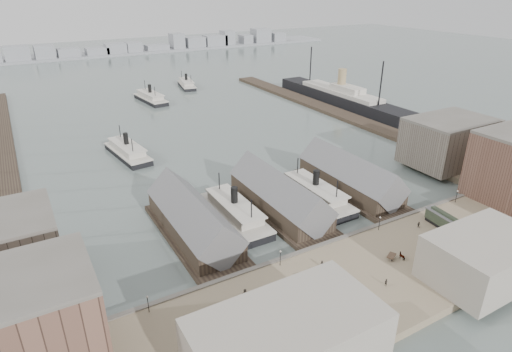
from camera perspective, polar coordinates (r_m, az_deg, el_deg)
ground at (r=111.29m, az=7.80°, el=-8.40°), size 900.00×900.00×0.00m
quay at (r=98.76m, az=15.00°, el=-13.19°), size 180.00×30.00×2.00m
seawall at (r=107.32m, az=9.52°, el=-9.15°), size 180.00×1.20×2.30m
west_wharf at (r=182.89m, az=-30.89°, el=2.01°), size 10.00×220.00×1.60m
east_wharf at (r=220.87m, az=9.96°, el=8.58°), size 10.00×180.00×1.60m
ferry_shed_west at (r=110.45m, az=-8.38°, el=-5.89°), size 14.00×42.00×12.60m
ferry_shed_center at (r=120.80m, az=3.10°, el=-2.83°), size 14.00×42.00×12.60m
ferry_shed_east at (r=135.41m, az=12.40°, el=-0.25°), size 14.00×42.00×12.60m
warehouse_east_back at (r=162.46m, az=24.21°, el=4.18°), size 28.00×20.00×15.00m
street_bldg_center at (r=103.53m, az=28.18°, el=-9.60°), size 24.00×16.00×10.00m
street_bldg_west at (r=72.20m, az=4.14°, el=-21.68°), size 30.00×16.00×12.00m
lamp_post_far_w at (r=87.10m, az=-14.24°, el=-15.84°), size 0.44×0.44×3.92m
lamp_post_near_w at (r=96.57m, az=3.27°, el=-10.49°), size 0.44×0.44×3.92m
lamp_post_near_e at (r=113.43m, az=16.17°, el=-5.76°), size 0.44×0.44×3.92m
lamp_post_far_e at (r=134.93m, az=25.22°, el=-2.20°), size 0.44×0.44×3.92m
far_shore at (r=414.72m, az=-22.48°, el=14.96°), size 500.00×40.00×15.72m
ferry_docked_west at (r=117.82m, az=-2.86°, el=-4.78°), size 8.81×29.38×10.49m
ferry_docked_east at (r=128.81m, az=7.89°, el=-2.30°), size 8.80×29.34×10.48m
ferry_open_near at (r=167.09m, az=-16.76°, el=3.22°), size 11.73×28.52×9.89m
ferry_open_mid at (r=244.02m, az=-13.87°, el=10.13°), size 11.66×28.85×10.02m
ferry_open_far at (r=274.75m, az=-9.24°, el=12.02°), size 12.05×25.96×8.93m
ocean_steamer at (r=235.85m, az=11.23°, el=10.31°), size 12.84×93.83×18.77m
tram at (r=120.50m, az=23.69°, el=-5.52°), size 3.81×10.77×3.75m
horse_cart_left at (r=83.64m, az=-5.88°, el=-18.81°), size 4.76×1.84×1.64m
horse_cart_center at (r=94.88m, az=7.67°, el=-12.86°), size 4.93×2.05×1.52m
horse_cart_right at (r=104.77m, az=18.60°, el=-10.08°), size 4.78×3.39×1.58m
pedestrian_0 at (r=82.75m, az=-20.25°, el=-21.15°), size 0.61×0.71×1.66m
pedestrian_1 at (r=82.67m, az=-4.71°, el=-19.32°), size 1.07×0.97×1.79m
pedestrian_2 at (r=89.33m, az=-1.48°, el=-15.30°), size 1.27×1.01×1.72m
pedestrian_3 at (r=89.30m, az=9.36°, el=-15.71°), size 0.67×1.07×1.70m
pedestrian_4 at (r=98.03m, az=8.80°, el=-11.52°), size 0.92×0.98×1.68m
pedestrian_5 at (r=95.78m, az=16.95°, el=-13.42°), size 0.48×0.64×1.69m
pedestrian_6 at (r=118.81m, az=20.85°, el=-6.07°), size 0.85×0.95×1.62m
pedestrian_7 at (r=116.48m, az=29.03°, el=-8.38°), size 1.09×1.19×1.60m
pedestrian_8 at (r=123.61m, az=24.39°, el=-5.49°), size 0.97×0.89×1.59m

